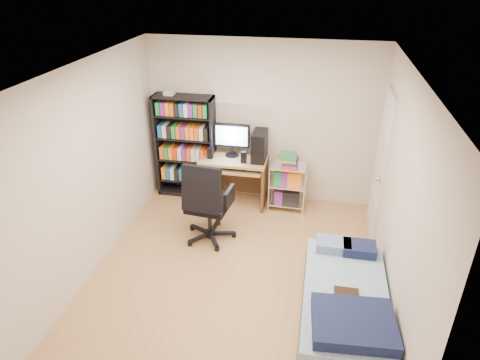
% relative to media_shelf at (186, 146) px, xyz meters
% --- Properties ---
extents(room, '(3.58, 4.08, 2.58)m').
position_rel_media_shelf_xyz_m(room, '(1.18, -1.84, 0.40)').
color(room, tan).
rests_on(room, ground).
extents(media_shelf, '(0.93, 0.31, 1.72)m').
position_rel_media_shelf_xyz_m(media_shelf, '(0.00, 0.00, 0.00)').
color(media_shelf, black).
rests_on(media_shelf, room).
extents(computer_desk, '(1.01, 0.59, 1.27)m').
position_rel_media_shelf_xyz_m(computer_desk, '(0.91, -0.09, -0.16)').
color(computer_desk, tan).
rests_on(computer_desk, room).
extents(office_chair, '(0.78, 0.78, 1.20)m').
position_rel_media_shelf_xyz_m(office_chair, '(0.67, -1.22, -0.47)').
color(office_chair, black).
rests_on(office_chair, room).
extents(wire_cart, '(0.57, 0.42, 0.90)m').
position_rel_media_shelf_xyz_m(wire_cart, '(1.65, -0.16, -0.26)').
color(wire_cart, white).
rests_on(wire_cart, room).
extents(bed, '(0.90, 1.80, 0.51)m').
position_rel_media_shelf_xyz_m(bed, '(2.47, -2.41, -0.62)').
color(bed, '#51463C').
rests_on(bed, room).
extents(door, '(0.12, 0.80, 2.00)m').
position_rel_media_shelf_xyz_m(door, '(2.91, -0.49, 0.15)').
color(door, silver).
rests_on(door, room).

